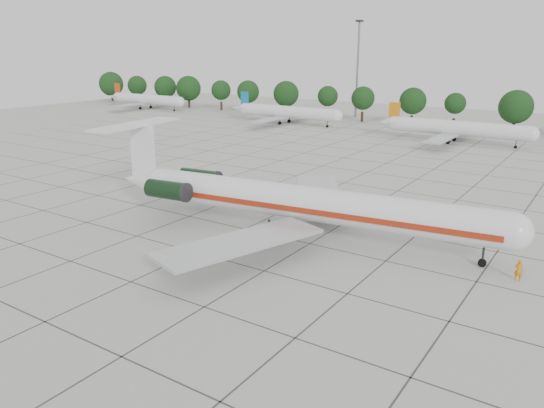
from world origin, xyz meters
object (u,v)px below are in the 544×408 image
object	(u,v)px
ground_crew	(519,270)
main_airliner	(287,200)
bg_airliner_b	(287,112)
bg_airliner_c	(456,129)
floodlight_mast	(358,64)
bg_airliner_a	(147,100)

from	to	relation	value
ground_crew	main_airliner	bearing A→B (deg)	-1.49
main_airliner	bg_airliner_b	world-z (taller)	main_airliner
main_airliner	bg_airliner_c	size ratio (longest dim) A/B	1.57
bg_airliner_b	floodlight_mast	size ratio (longest dim) A/B	1.11
ground_crew	bg_airliner_b	world-z (taller)	bg_airliner_b
bg_airliner_c	ground_crew	bearing A→B (deg)	-70.54
bg_airliner_b	floodlight_mast	world-z (taller)	floodlight_mast
bg_airliner_a	bg_airliner_c	size ratio (longest dim) A/B	1.00
main_airliner	ground_crew	xyz separation A→B (m)	(22.21, 1.03, -2.76)
main_airliner	bg_airliner_a	xyz separation A→B (m)	(-97.23, 73.24, -0.78)
main_airliner	floodlight_mast	distance (m)	97.77
ground_crew	bg_airliner_b	distance (m)	94.73
bg_airliner_a	floodlight_mast	bearing A→B (deg)	15.70
main_airliner	floodlight_mast	xyz separation A→B (m)	(-34.55, 90.85, 10.59)
main_airliner	ground_crew	world-z (taller)	main_airliner
ground_crew	bg_airliner_a	xyz separation A→B (m)	(-119.44, 72.21, 1.98)
main_airliner	bg_airliner_b	xyz separation A→B (m)	(-43.34, 69.39, -0.78)
bg_airliner_a	floodlight_mast	size ratio (longest dim) A/B	1.11
bg_airliner_a	bg_airliner_b	bearing A→B (deg)	-4.08
floodlight_mast	bg_airliner_c	bearing A→B (deg)	-37.06
main_airliner	ground_crew	distance (m)	22.41
main_airliner	bg_airliner_a	size ratio (longest dim) A/B	1.57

